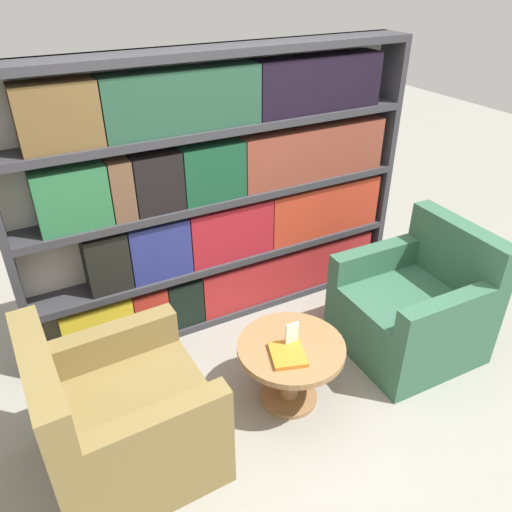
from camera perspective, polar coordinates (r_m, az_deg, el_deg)
The scene contains 7 objects.
ground_plane at distance 3.21m, azimuth 6.95°, elevation -18.30°, with size 14.00×14.00×0.00m, color gray.
bookshelf at distance 3.55m, azimuth -3.38°, elevation 6.69°, with size 2.85×0.30×1.96m.
armchair_left at distance 2.86m, azimuth -15.08°, elevation -17.77°, with size 0.87×0.84×0.91m.
armchair_right at distance 3.66m, azimuth 17.59°, elevation -5.83°, with size 0.86×0.84×0.91m.
coffee_table at distance 3.10m, azimuth 3.97°, elevation -11.88°, with size 0.65×0.65×0.44m.
table_sign at distance 2.97m, azimuth 4.11°, elevation -9.13°, with size 0.08×0.06×0.16m.
stray_book at distance 2.94m, azimuth 3.64°, elevation -11.15°, with size 0.26×0.27×0.03m.
Camera 1 is at (-1.31, -1.65, 2.42)m, focal length 35.00 mm.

